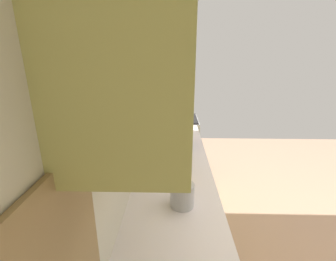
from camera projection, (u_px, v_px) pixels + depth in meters
ground_plane at (318, 255)px, 2.19m from camera, size 6.38×6.38×0.00m
wall_back at (128, 116)px, 1.81m from camera, size 4.11×0.12×2.70m
counter_run at (173, 243)px, 1.76m from camera, size 3.30×0.63×0.89m
upper_cabinets at (152, 55)px, 1.34m from camera, size 1.87×0.34×0.61m
oven_range at (176, 146)px, 3.60m from camera, size 0.59×0.68×1.07m
microwave at (172, 131)px, 2.43m from camera, size 0.47×0.37×0.32m
bowl at (181, 175)px, 1.81m from camera, size 0.16×0.16×0.05m
kettle at (182, 195)px, 1.47m from camera, size 0.21×0.15×0.18m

